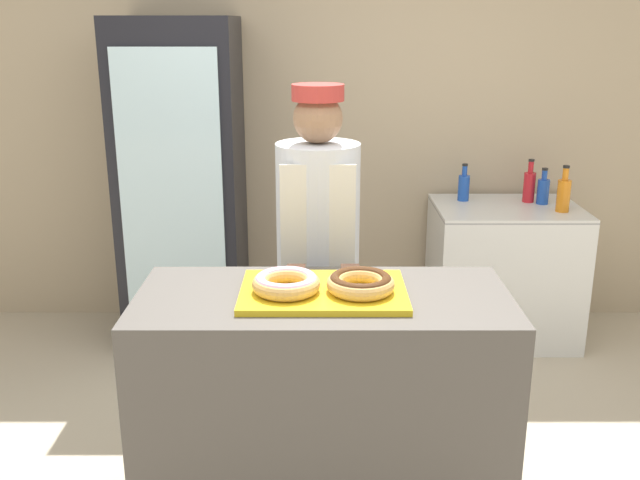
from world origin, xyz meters
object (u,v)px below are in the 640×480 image
Objects in this scene: donut_chocolate_glaze at (357,282)px; bottle_orange at (560,194)px; brownie_back_left at (293,271)px; bottle_red at (526,185)px; serving_tray at (320,292)px; donut_light_glaze at (283,283)px; chest_freezer at (499,271)px; brownie_back_right at (347,270)px; beverage_fridge at (179,186)px; baker_person at (315,258)px; bottle_blue at (540,190)px; bottle_blue_b at (460,186)px.

bottle_orange is at bearing 52.20° from donut_chocolate_glaze.
bottle_red is at bearing 50.83° from brownie_back_left.
donut_light_glaze is (-0.13, -0.03, 0.05)m from serving_tray.
brownie_back_left is (-0.10, 0.15, 0.03)m from serving_tray.
chest_freezer is at bearing 156.54° from bottle_orange.
bottle_orange is at bearing 46.82° from donut_light_glaze.
brownie_back_right is 0.04× the size of beverage_fridge.
bottle_orange is 0.27m from bottle_red.
brownie_back_right reaches higher than chest_freezer.
chest_freezer is at bearing 43.05° from baker_person.
bottle_red is at bearing 3.15° from beverage_fridge.
bottle_red reaches higher than donut_chocolate_glaze.
chest_freezer is (1.23, 1.59, -0.57)m from brownie_back_left.
bottle_orange is (2.25, -0.12, -0.02)m from beverage_fridge.
donut_chocolate_glaze is 0.73m from baker_person.
bottle_blue is 0.20m from bottle_orange.
baker_person reaches higher than bottle_blue.
brownie_back_left is 0.32× the size of bottle_blue.
donut_chocolate_glaze is 2.02m from beverage_fridge.
baker_person is at bearing -146.50° from bottle_orange.
serving_tray is at bearing -115.05° from bottle_blue_b.
donut_light_glaze is 1.12× the size of bottle_blue.
baker_person reaches higher than chest_freezer.
baker_person reaches higher than bottle_orange.
brownie_back_left is 1.00× the size of brownie_back_right.
bottle_blue is at bearing 53.15° from serving_tray.
serving_tray is at bearing 166.89° from donut_chocolate_glaze.
brownie_back_right is (0.21, 0.00, 0.00)m from brownie_back_left.
beverage_fridge reaches higher than donut_light_glaze.
donut_light_glaze is at bearing -129.00° from bottle_blue.
brownie_back_left is 0.26× the size of bottle_orange.
serving_tray is at bearing -64.25° from beverage_fridge.
brownie_back_right is at bearing -127.09° from bottle_blue.
bottle_orange is (1.28, 1.65, -0.06)m from donut_chocolate_glaze.
brownie_back_right is 2.07m from bottle_blue.
bottle_blue is (1.37, 1.13, 0.06)m from baker_person.
donut_light_glaze is at bearing 180.00° from donut_chocolate_glaze.
chest_freezer is at bearing 57.20° from brownie_back_right.
bottle_blue_b is at bearing 149.25° from chest_freezer.
donut_chocolate_glaze is 2.12m from chest_freezer.
chest_freezer is 3.27× the size of bottle_red.
bottle_blue is (1.46, 1.65, -0.07)m from brownie_back_left.
brownie_back_left and brownie_back_right have the same top height.
bottle_orange is at bearing -71.28° from bottle_blue.
brownie_back_right is 1.97m from chest_freezer.
baker_person is 6.22× the size of bottle_red.
bottle_blue is 0.96× the size of bottle_blue_b.
serving_tray is 0.15m from donut_light_glaze.
bottle_orange is 1.18× the size of bottle_blue_b.
bottle_blue is (1.35, 1.80, -0.04)m from serving_tray.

